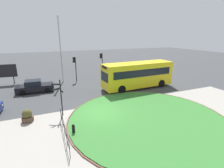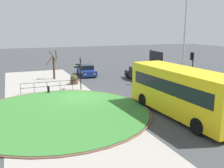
{
  "view_description": "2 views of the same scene",
  "coord_description": "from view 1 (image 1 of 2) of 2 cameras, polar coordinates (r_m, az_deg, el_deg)",
  "views": [
    {
      "loc": [
        -4.35,
        -12.75,
        6.64
      ],
      "look_at": [
        1.76,
        1.59,
        2.04
      ],
      "focal_mm": 26.96,
      "sensor_mm": 36.0,
      "label": 1
    },
    {
      "loc": [
        20.32,
        -5.42,
        5.9
      ],
      "look_at": [
        1.53,
        2.3,
        1.39
      ],
      "focal_mm": 40.54,
      "sensor_mm": 36.0,
      "label": 2
    }
  ],
  "objects": [
    {
      "name": "sidewalk_paving",
      "position": [
        13.24,
        -0.68,
        -13.6
      ],
      "size": [
        32.0,
        7.7,
        0.02
      ],
      "primitive_type": "cube",
      "color": "#9E998E",
      "rests_on": "ground"
    },
    {
      "name": "planter_near_signpost",
      "position": [
        15.04,
        -26.8,
        -9.7
      ],
      "size": [
        0.88,
        0.88,
        1.03
      ],
      "color": "brown",
      "rests_on": "ground"
    },
    {
      "name": "lamppost_tall",
      "position": [
        24.78,
        -17.1,
        11.54
      ],
      "size": [
        0.32,
        0.32,
        9.05
      ],
      "color": "#B7B7BC",
      "rests_on": "ground"
    },
    {
      "name": "signpost_directional",
      "position": [
        14.5,
        -17.14,
        -3.6
      ],
      "size": [
        0.79,
        0.97,
        3.16
      ],
      "color": "black",
      "rests_on": "ground"
    },
    {
      "name": "billboard_left",
      "position": [
        27.14,
        -33.79,
        3.54
      ],
      "size": [
        4.12,
        0.56,
        2.8
      ],
      "rotation": [
        0.0,
        0.0,
        -0.1
      ],
      "color": "black",
      "rests_on": "ground"
    },
    {
      "name": "ground",
      "position": [
        15.03,
        -3.86,
        -9.82
      ],
      "size": [
        120.0,
        120.0,
        0.0
      ],
      "primitive_type": "plane",
      "color": "#3D3F42"
    },
    {
      "name": "car_near_lane",
      "position": [
        22.08,
        -24.71,
        -0.82
      ],
      "size": [
        4.24,
        1.97,
        1.45
      ],
      "rotation": [
        0.0,
        0.0,
        -0.03
      ],
      "color": "black",
      "rests_on": "ground"
    },
    {
      "name": "traffic_light_near",
      "position": [
        26.65,
        -3.62,
        8.15
      ],
      "size": [
        0.49,
        0.27,
        3.83
      ],
      "rotation": [
        0.0,
        0.0,
        3.11
      ],
      "color": "black",
      "rests_on": "ground"
    },
    {
      "name": "bollard_foreground",
      "position": [
        12.33,
        -12.96,
        -14.61
      ],
      "size": [
        0.21,
        0.21,
        0.71
      ],
      "color": "black",
      "rests_on": "ground"
    },
    {
      "name": "railing_grass_edge",
      "position": [
        12.12,
        -15.9,
        -13.94
      ],
      "size": [
        0.13,
        4.79,
        0.98
      ],
      "rotation": [
        0.0,
        0.0,
        4.69
      ],
      "color": "black",
      "rests_on": "ground"
    },
    {
      "name": "grass_kerb_ring",
      "position": [
        14.41,
        11.73,
        -11.12
      ],
      "size": [
        12.96,
        12.96,
        0.11
      ],
      "primitive_type": "torus",
      "color": "brown",
      "rests_on": "ground"
    },
    {
      "name": "traffic_light_far",
      "position": [
        25.03,
        -12.58,
        6.77
      ],
      "size": [
        0.49,
        0.28,
        3.54
      ],
      "rotation": [
        0.0,
        0.0,
        3.04
      ],
      "color": "black",
      "rests_on": "ground"
    },
    {
      "name": "grass_island",
      "position": [
        14.41,
        11.72,
        -11.14
      ],
      "size": [
        12.65,
        12.65,
        0.1
      ],
      "primitive_type": "cylinder",
      "color": "#387A33",
      "rests_on": "ground"
    },
    {
      "name": "bus_yellow",
      "position": [
        21.69,
        8.7,
        3.21
      ],
      "size": [
        9.25,
        2.83,
        3.25
      ],
      "rotation": [
        0.0,
        0.0,
        3.18
      ],
      "color": "yellow",
      "rests_on": "ground"
    }
  ]
}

